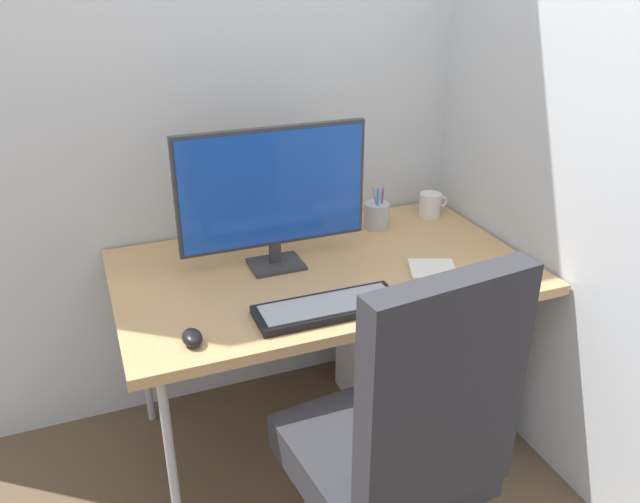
{
  "coord_description": "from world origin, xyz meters",
  "views": [
    {
      "loc": [
        -0.71,
        -1.77,
        1.66
      ],
      "look_at": [
        -0.04,
        -0.08,
        0.81
      ],
      "focal_mm": 35.87,
      "sensor_mm": 36.0,
      "label": 1
    }
  ],
  "objects_px": {
    "office_chair": "(401,442)",
    "keyboard": "(328,307)",
    "filing_cabinet": "(413,351)",
    "notebook": "(433,270)",
    "coffee_mug": "(431,205)",
    "monitor": "(273,191)",
    "mouse": "(192,338)",
    "pen_holder": "(376,215)"
  },
  "relations": [
    {
      "from": "coffee_mug",
      "to": "office_chair",
      "type": "bearing_deg",
      "value": -123.17
    },
    {
      "from": "office_chair",
      "to": "pen_holder",
      "type": "height_order",
      "value": "office_chair"
    },
    {
      "from": "filing_cabinet",
      "to": "mouse",
      "type": "height_order",
      "value": "mouse"
    },
    {
      "from": "office_chair",
      "to": "coffee_mug",
      "type": "distance_m",
      "value": 1.18
    },
    {
      "from": "mouse",
      "to": "filing_cabinet",
      "type": "bearing_deg",
      "value": 18.45
    },
    {
      "from": "mouse",
      "to": "pen_holder",
      "type": "distance_m",
      "value": 0.97
    },
    {
      "from": "monitor",
      "to": "mouse",
      "type": "bearing_deg",
      "value": -133.47
    },
    {
      "from": "office_chair",
      "to": "pen_holder",
      "type": "distance_m",
      "value": 1.04
    },
    {
      "from": "keyboard",
      "to": "notebook",
      "type": "bearing_deg",
      "value": 14.72
    },
    {
      "from": "notebook",
      "to": "coffee_mug",
      "type": "distance_m",
      "value": 0.5
    },
    {
      "from": "pen_holder",
      "to": "notebook",
      "type": "height_order",
      "value": "pen_holder"
    },
    {
      "from": "office_chair",
      "to": "filing_cabinet",
      "type": "relative_size",
      "value": 2.01
    },
    {
      "from": "pen_holder",
      "to": "notebook",
      "type": "relative_size",
      "value": 1.15
    },
    {
      "from": "mouse",
      "to": "coffee_mug",
      "type": "xyz_separation_m",
      "value": [
        1.06,
        0.57,
        0.03
      ]
    },
    {
      "from": "filing_cabinet",
      "to": "coffee_mug",
      "type": "bearing_deg",
      "value": 54.41
    },
    {
      "from": "office_chair",
      "to": "coffee_mug",
      "type": "height_order",
      "value": "office_chair"
    },
    {
      "from": "office_chair",
      "to": "keyboard",
      "type": "relative_size",
      "value": 2.49
    },
    {
      "from": "filing_cabinet",
      "to": "notebook",
      "type": "relative_size",
      "value": 3.61
    },
    {
      "from": "mouse",
      "to": "pen_holder",
      "type": "relative_size",
      "value": 0.47
    },
    {
      "from": "notebook",
      "to": "filing_cabinet",
      "type": "bearing_deg",
      "value": 93.76
    },
    {
      "from": "coffee_mug",
      "to": "pen_holder",
      "type": "bearing_deg",
      "value": -173.27
    },
    {
      "from": "office_chair",
      "to": "notebook",
      "type": "xyz_separation_m",
      "value": [
        0.39,
        0.54,
        0.15
      ]
    },
    {
      "from": "pen_holder",
      "to": "office_chair",
      "type": "bearing_deg",
      "value": -112.19
    },
    {
      "from": "mouse",
      "to": "coffee_mug",
      "type": "distance_m",
      "value": 1.21
    },
    {
      "from": "monitor",
      "to": "notebook",
      "type": "bearing_deg",
      "value": -27.38
    },
    {
      "from": "keyboard",
      "to": "pen_holder",
      "type": "distance_m",
      "value": 0.66
    },
    {
      "from": "filing_cabinet",
      "to": "monitor",
      "type": "relative_size",
      "value": 0.86
    },
    {
      "from": "office_chair",
      "to": "mouse",
      "type": "bearing_deg",
      "value": 136.0
    },
    {
      "from": "filing_cabinet",
      "to": "notebook",
      "type": "bearing_deg",
      "value": -108.13
    },
    {
      "from": "pen_holder",
      "to": "coffee_mug",
      "type": "relative_size",
      "value": 1.43
    },
    {
      "from": "notebook",
      "to": "monitor",
      "type": "bearing_deg",
      "value": 174.51
    },
    {
      "from": "keyboard",
      "to": "coffee_mug",
      "type": "xyz_separation_m",
      "value": [
        0.66,
        0.55,
        0.03
      ]
    },
    {
      "from": "coffee_mug",
      "to": "mouse",
      "type": "bearing_deg",
      "value": -151.82
    },
    {
      "from": "office_chair",
      "to": "mouse",
      "type": "height_order",
      "value": "office_chair"
    },
    {
      "from": "coffee_mug",
      "to": "notebook",
      "type": "bearing_deg",
      "value": -119.24
    },
    {
      "from": "filing_cabinet",
      "to": "monitor",
      "type": "bearing_deg",
      "value": 172.89
    },
    {
      "from": "pen_holder",
      "to": "coffee_mug",
      "type": "distance_m",
      "value": 0.25
    },
    {
      "from": "monitor",
      "to": "keyboard",
      "type": "xyz_separation_m",
      "value": [
        0.05,
        -0.35,
        -0.25
      ]
    },
    {
      "from": "filing_cabinet",
      "to": "notebook",
      "type": "distance_m",
      "value": 0.48
    },
    {
      "from": "office_chair",
      "to": "notebook",
      "type": "bearing_deg",
      "value": 53.89
    },
    {
      "from": "keyboard",
      "to": "mouse",
      "type": "distance_m",
      "value": 0.4
    },
    {
      "from": "filing_cabinet",
      "to": "pen_holder",
      "type": "relative_size",
      "value": 3.12
    }
  ]
}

